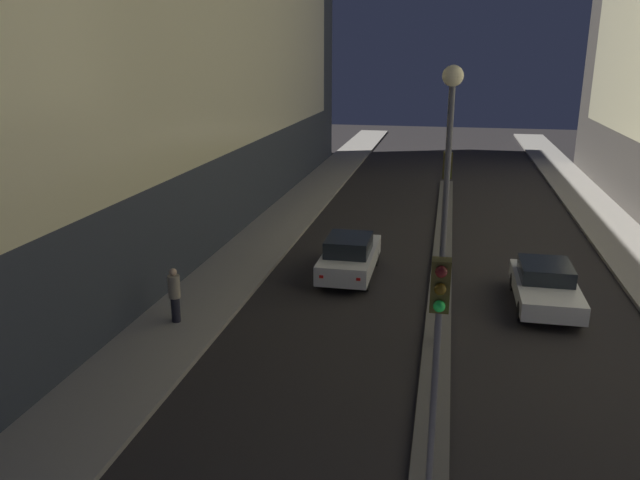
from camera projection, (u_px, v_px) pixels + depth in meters
The scene contains 8 objects.
median_strip at pixel (442, 265), 24.29m from camera, with size 0.77×33.21×0.15m.
traffic_light_near at pixel (438, 330), 10.49m from camera, with size 0.32×0.42×4.65m.
traffic_light_mid at pixel (446, 188), 21.39m from camera, with size 0.32×0.42×4.65m.
traffic_light_far at pixel (449, 138), 33.85m from camera, with size 0.32×0.42×4.65m.
street_lamp at pixel (448, 156), 16.20m from camera, with size 0.54×0.54×7.59m.
car_left_lane at pixel (350, 256), 23.07m from camera, with size 1.82×4.41×1.61m.
car_right_lane at pixel (545, 285), 20.38m from camera, with size 1.91×4.31×1.40m.
pedestrian_on_left_sidewalk at pixel (175, 294), 18.80m from camera, with size 0.36×0.36×1.72m.
Camera 1 is at (-0.00, -5.85, 8.04)m, focal length 35.00 mm.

